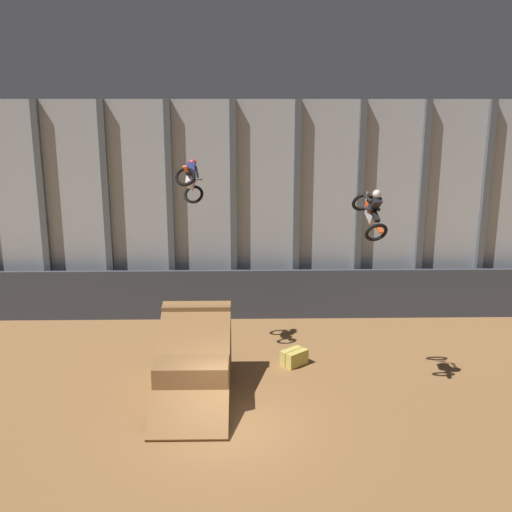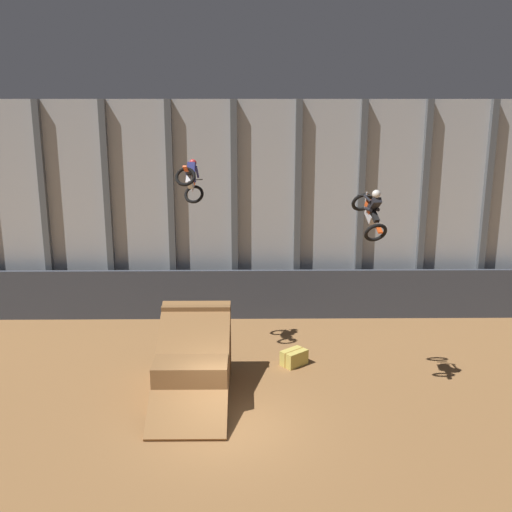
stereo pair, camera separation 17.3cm
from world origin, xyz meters
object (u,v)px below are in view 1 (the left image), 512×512
Objects in this scene: dirt_ramp at (195,364)px; rider_bike_right_air at (371,212)px; rider_bike_left_air at (190,180)px; hay_bale_trackside at (294,357)px.

rider_bike_right_air reaches higher than dirt_ramp.
rider_bike_left_air reaches higher than hay_bale_trackside.
rider_bike_right_air is (5.66, 0.02, 5.09)m from dirt_ramp.
dirt_ramp is at bearing -76.61° from rider_bike_left_air.
hay_bale_trackside is at bearing -9.34° from rider_bike_left_air.
dirt_ramp is 2.59× the size of rider_bike_right_air.
rider_bike_right_air is 1.73× the size of hay_bale_trackside.
dirt_ramp is 4.50× the size of hay_bale_trackside.
rider_bike_right_air is 6.40m from hay_bale_trackside.
dirt_ramp is 2.76× the size of rider_bike_left_air.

